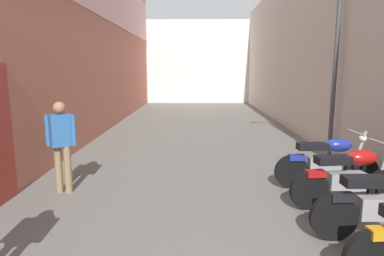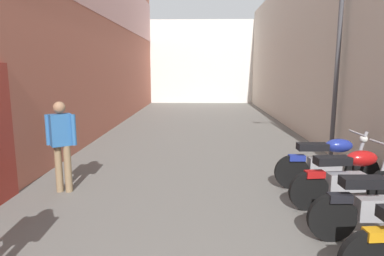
{
  "view_description": "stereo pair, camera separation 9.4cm",
  "coord_description": "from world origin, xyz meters",
  "px_view_note": "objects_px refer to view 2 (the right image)",
  "views": [
    {
      "loc": [
        -0.1,
        0.7,
        2.1
      ],
      "look_at": [
        -0.18,
        6.98,
        1.01
      ],
      "focal_mm": 31.7,
      "sensor_mm": 36.0,
      "label": 1
    },
    {
      "loc": [
        -0.01,
        0.7,
        2.1
      ],
      "look_at": [
        -0.18,
        6.98,
        1.01
      ],
      "focal_mm": 31.7,
      "sensor_mm": 36.0,
      "label": 2
    }
  ],
  "objects_px": {
    "motorcycle_sixth": "(349,177)",
    "street_lamp": "(335,41)",
    "pedestrian_further_down": "(61,140)",
    "motorcycle_seventh": "(328,161)"
  },
  "relations": [
    {
      "from": "motorcycle_sixth",
      "to": "street_lamp",
      "type": "xyz_separation_m",
      "value": [
        0.7,
        2.8,
        2.2
      ]
    },
    {
      "from": "pedestrian_further_down",
      "to": "street_lamp",
      "type": "distance_m",
      "value": 6.03
    },
    {
      "from": "motorcycle_seventh",
      "to": "pedestrian_further_down",
      "type": "xyz_separation_m",
      "value": [
        -4.61,
        -0.29,
        0.42
      ]
    },
    {
      "from": "motorcycle_sixth",
      "to": "pedestrian_further_down",
      "type": "xyz_separation_m",
      "value": [
        -4.61,
        0.59,
        0.42
      ]
    },
    {
      "from": "motorcycle_sixth",
      "to": "street_lamp",
      "type": "distance_m",
      "value": 3.63
    },
    {
      "from": "pedestrian_further_down",
      "to": "motorcycle_sixth",
      "type": "bearing_deg",
      "value": -7.27
    },
    {
      "from": "pedestrian_further_down",
      "to": "street_lamp",
      "type": "xyz_separation_m",
      "value": [
        5.31,
        2.22,
        1.79
      ]
    },
    {
      "from": "pedestrian_further_down",
      "to": "motorcycle_seventh",
      "type": "bearing_deg",
      "value": 3.63
    },
    {
      "from": "motorcycle_seventh",
      "to": "motorcycle_sixth",
      "type": "bearing_deg",
      "value": -90.01
    },
    {
      "from": "motorcycle_seventh",
      "to": "pedestrian_further_down",
      "type": "distance_m",
      "value": 4.64
    }
  ]
}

